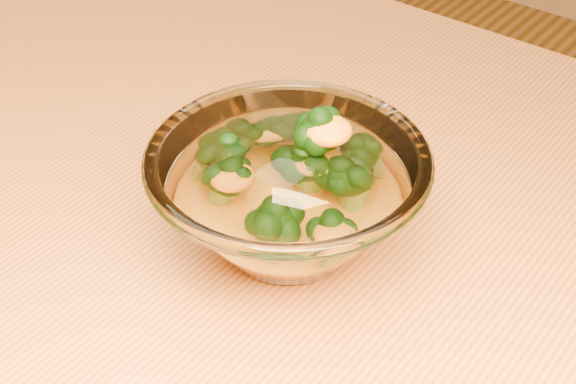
{
  "coord_description": "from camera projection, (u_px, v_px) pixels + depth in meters",
  "views": [
    {
      "loc": [
        0.33,
        -0.29,
        1.13
      ],
      "look_at": [
        0.08,
        0.03,
        0.8
      ],
      "focal_mm": 50.0,
      "sensor_mm": 36.0,
      "label": 1
    }
  ],
  "objects": [
    {
      "name": "broccoli_heap",
      "position": [
        292.0,
        172.0,
        0.53
      ],
      "size": [
        0.13,
        0.12,
        0.07
      ],
      "color": "black",
      "rests_on": "cheese_sauce"
    },
    {
      "name": "table",
      "position": [
        188.0,
        315.0,
        0.64
      ],
      "size": [
        1.2,
        0.8,
        0.75
      ],
      "color": "#CE733D",
      "rests_on": "ground"
    },
    {
      "name": "glass_bowl",
      "position": [
        288.0,
        197.0,
        0.53
      ],
      "size": [
        0.19,
        0.19,
        0.08
      ],
      "color": "white",
      "rests_on": "table"
    },
    {
      "name": "cheese_sauce",
      "position": [
        288.0,
        217.0,
        0.54
      ],
      "size": [
        0.11,
        0.11,
        0.03
      ],
      "primitive_type": "ellipsoid",
      "color": "orange",
      "rests_on": "glass_bowl"
    }
  ]
}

